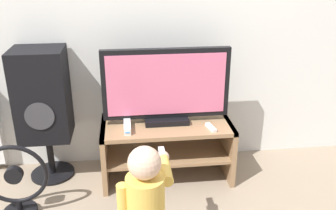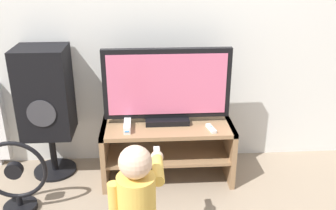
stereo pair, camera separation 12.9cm
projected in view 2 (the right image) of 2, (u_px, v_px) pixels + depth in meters
name	position (u px, v px, depth m)	size (l,w,h in m)	color
ground_plane	(169.00, 192.00, 2.75)	(16.00, 16.00, 0.00)	gray
wall_back	(164.00, 1.00, 2.77)	(10.00, 0.06, 2.60)	silver
tv_stand	(167.00, 141.00, 2.86)	(0.98, 0.48, 0.45)	#93704C
television	(167.00, 87.00, 2.71)	(0.93, 0.20, 0.56)	black
game_console	(127.00, 126.00, 2.70)	(0.05, 0.20, 0.05)	white
remote_primary	(211.00, 128.00, 2.68)	(0.06, 0.13, 0.03)	white
child	(137.00, 201.00, 1.92)	(0.30, 0.45, 0.78)	#3F4C72
speaker_tower	(45.00, 95.00, 2.77)	(0.37, 0.34, 1.02)	black
floor_fan	(16.00, 180.00, 2.48)	(0.43, 0.22, 0.53)	black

